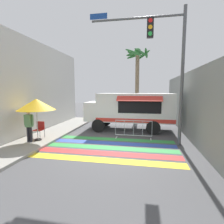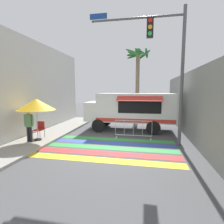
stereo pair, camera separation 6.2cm
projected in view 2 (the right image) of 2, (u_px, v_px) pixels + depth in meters
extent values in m
plane|color=#4C4C4F|center=(111.00, 147.00, 8.60)|extent=(60.00, 60.00, 0.00)
cube|color=#99968E|center=(16.00, 140.00, 9.61)|extent=(4.40, 16.00, 0.13)
cube|color=silver|center=(13.00, 87.00, 9.26)|extent=(0.25, 16.00, 5.85)
cube|color=gray|center=(188.00, 104.00, 10.51)|extent=(0.20, 16.00, 3.86)
cube|color=yellow|center=(102.00, 160.00, 6.92)|extent=(6.40, 0.56, 0.01)
cube|color=red|center=(107.00, 153.00, 7.66)|extent=(6.40, 0.56, 0.01)
cube|color=green|center=(110.00, 148.00, 8.40)|extent=(6.40, 0.56, 0.01)
cube|color=#334FB2|center=(113.00, 143.00, 9.14)|extent=(6.40, 0.56, 0.01)
cube|color=green|center=(115.00, 139.00, 9.88)|extent=(6.40, 0.56, 0.01)
cube|color=white|center=(136.00, 107.00, 12.03)|extent=(5.03, 2.35, 1.87)
cube|color=white|center=(100.00, 111.00, 12.54)|extent=(1.78, 2.16, 1.26)
cube|color=#1E232D|center=(89.00, 106.00, 12.67)|extent=(0.06, 1.88, 0.48)
cube|color=black|center=(139.00, 107.00, 10.80)|extent=(2.66, 0.03, 0.84)
cube|color=red|center=(139.00, 99.00, 10.54)|extent=(2.76, 0.43, 0.31)
cube|color=red|center=(134.00, 121.00, 10.97)|extent=(5.03, 0.01, 0.24)
cylinder|color=black|center=(98.00, 126.00, 11.57)|extent=(0.88, 0.22, 0.88)
cylinder|color=black|center=(106.00, 120.00, 13.68)|extent=(0.88, 0.22, 0.88)
cylinder|color=black|center=(153.00, 128.00, 10.90)|extent=(0.88, 0.22, 0.88)
cylinder|color=black|center=(152.00, 122.00, 13.00)|extent=(0.88, 0.22, 0.88)
cylinder|color=#515456|center=(182.00, 78.00, 8.47)|extent=(0.16, 0.16, 6.70)
cylinder|color=#515456|center=(136.00, 18.00, 8.54)|extent=(4.52, 0.11, 0.11)
cube|color=black|center=(150.00, 28.00, 8.45)|extent=(0.32, 0.28, 0.90)
cylinder|color=red|center=(150.00, 20.00, 8.28)|extent=(0.20, 0.02, 0.20)
cylinder|color=#F2A519|center=(150.00, 27.00, 8.31)|extent=(0.20, 0.02, 0.20)
cylinder|color=green|center=(150.00, 33.00, 8.35)|extent=(0.20, 0.02, 0.20)
cube|color=navy|center=(98.00, 16.00, 8.86)|extent=(0.90, 0.02, 0.28)
cylinder|color=black|center=(38.00, 139.00, 9.30)|extent=(0.36, 0.36, 0.06)
cylinder|color=#B2B2B7|center=(37.00, 120.00, 9.17)|extent=(0.04, 0.04, 2.21)
cone|color=yellow|center=(36.00, 104.00, 9.07)|extent=(1.94, 1.94, 0.60)
cylinder|color=#4C4C51|center=(33.00, 135.00, 9.49)|extent=(0.02, 0.02, 0.45)
cylinder|color=#4C4C51|center=(40.00, 135.00, 9.41)|extent=(0.02, 0.02, 0.45)
cylinder|color=#4C4C51|center=(38.00, 133.00, 9.92)|extent=(0.02, 0.02, 0.45)
cylinder|color=#4C4C51|center=(45.00, 133.00, 9.84)|extent=(0.02, 0.02, 0.45)
cube|color=#B22626|center=(39.00, 130.00, 9.63)|extent=(0.46, 0.46, 0.03)
cube|color=#B22626|center=(41.00, 125.00, 9.82)|extent=(0.46, 0.03, 0.43)
cylinder|color=black|center=(28.00, 134.00, 8.94)|extent=(0.13, 0.13, 0.79)
cylinder|color=black|center=(31.00, 134.00, 8.92)|extent=(0.13, 0.13, 0.79)
cube|color=#598C59|center=(29.00, 121.00, 8.84)|extent=(0.34, 0.20, 0.64)
cylinder|color=#598C59|center=(25.00, 120.00, 8.88)|extent=(0.09, 0.09, 0.54)
cylinder|color=#598C59|center=(33.00, 120.00, 8.80)|extent=(0.09, 0.09, 0.54)
sphere|color=tan|center=(28.00, 112.00, 8.79)|extent=(0.22, 0.22, 0.22)
cylinder|color=#B7BABF|center=(133.00, 121.00, 9.92)|extent=(2.08, 0.04, 0.04)
cylinder|color=#B7BABF|center=(133.00, 135.00, 10.02)|extent=(2.08, 0.04, 0.04)
cylinder|color=#B7BABF|center=(115.00, 127.00, 10.17)|extent=(0.02, 0.02, 0.85)
cylinder|color=#B7BABF|center=(124.00, 128.00, 10.07)|extent=(0.02, 0.02, 0.85)
cylinder|color=#B7BABF|center=(133.00, 128.00, 9.97)|extent=(0.02, 0.02, 0.85)
cylinder|color=#B7BABF|center=(143.00, 128.00, 9.87)|extent=(0.02, 0.02, 0.85)
cylinder|color=#B7BABF|center=(152.00, 129.00, 9.77)|extent=(0.02, 0.02, 0.85)
cube|color=#B7BABF|center=(116.00, 137.00, 10.23)|extent=(0.06, 0.44, 0.03)
cube|color=#B7BABF|center=(151.00, 139.00, 9.85)|extent=(0.06, 0.44, 0.03)
cylinder|color=#7A664C|center=(137.00, 87.00, 16.37)|extent=(0.35, 0.35, 6.18)
sphere|color=#2D6B33|center=(138.00, 51.00, 15.98)|extent=(0.60, 0.60, 0.60)
ellipsoid|color=#2D6B33|center=(147.00, 53.00, 15.78)|extent=(0.39, 1.56, 0.81)
ellipsoid|color=#2D6B33|center=(144.00, 55.00, 16.57)|extent=(1.44, 1.14, 0.92)
ellipsoid|color=#2D6B33|center=(135.00, 55.00, 16.84)|extent=(1.66, 0.78, 0.82)
ellipsoid|color=#2D6B33|center=(132.00, 54.00, 16.53)|extent=(1.06, 1.34, 0.62)
ellipsoid|color=#2D6B33|center=(132.00, 53.00, 15.71)|extent=(0.99, 1.24, 0.69)
ellipsoid|color=#2D6B33|center=(134.00, 52.00, 15.31)|extent=(1.61, 0.90, 0.93)
ellipsoid|color=#2D6B33|center=(141.00, 52.00, 15.34)|extent=(1.32, 0.86, 0.79)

